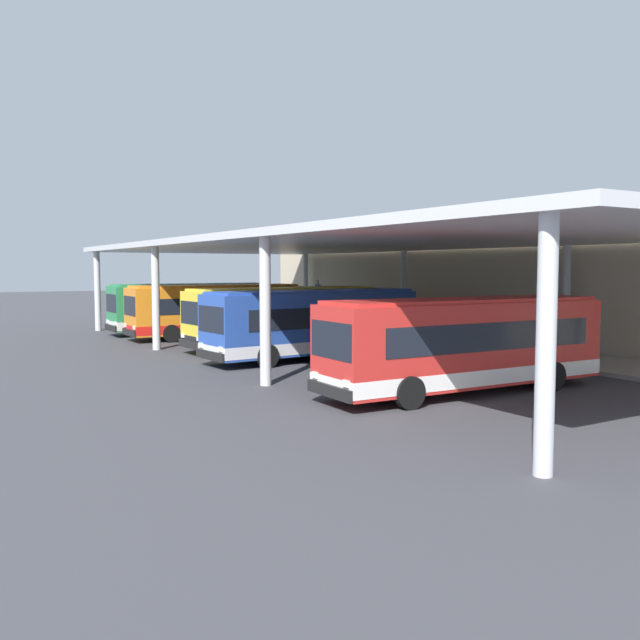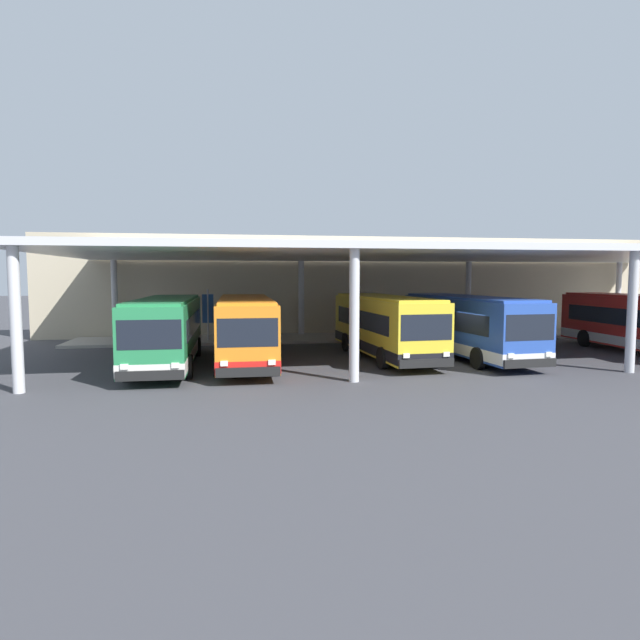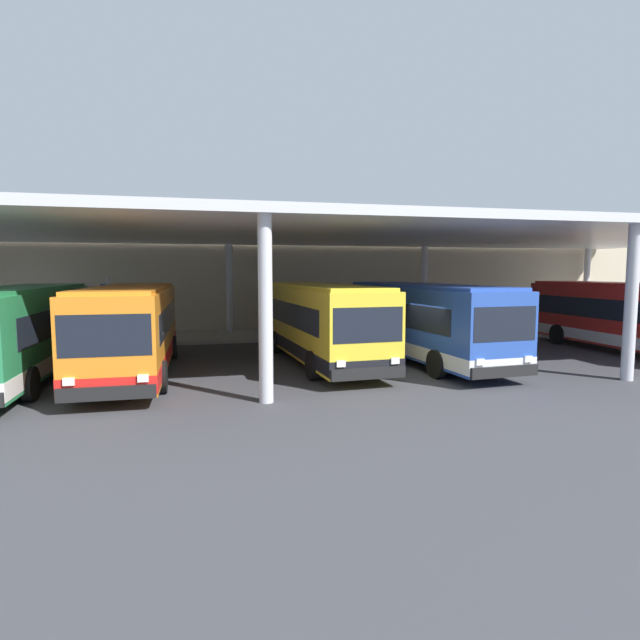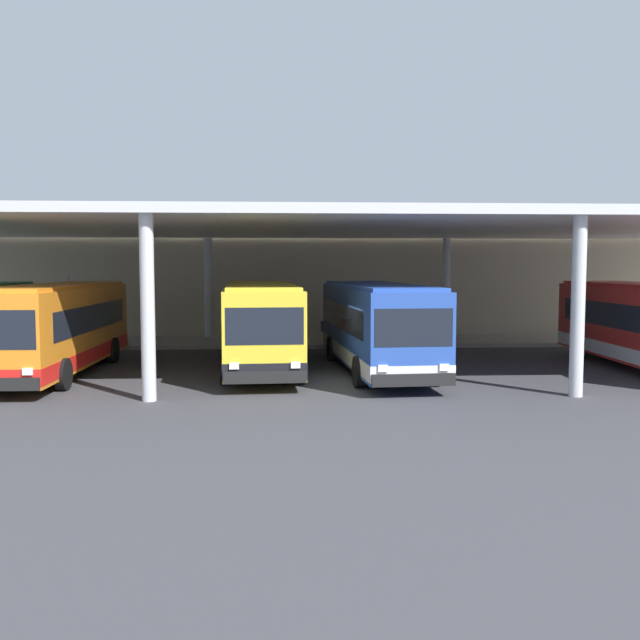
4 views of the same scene
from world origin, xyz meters
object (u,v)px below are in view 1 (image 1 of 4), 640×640
object	(u,v)px
bus_departing	(465,344)
bench_waiting	(455,333)
bus_nearest_bay	(193,307)
banner_sign	(318,300)
trash_bin	(421,329)
bus_second_bay	(216,310)
bus_far_bay	(314,323)
bus_middle_bay	(284,317)

from	to	relation	value
bus_departing	bench_waiting	distance (m)	14.07
bus_nearest_bay	banner_sign	distance (m)	8.66
bus_nearest_bay	trash_bin	distance (m)	14.85
bus_second_bay	trash_bin	world-z (taller)	bus_second_bay
bus_second_bay	banner_sign	bearing A→B (deg)	104.08
bus_second_bay	banner_sign	size ratio (longest dim) A/B	3.30
bus_nearest_bay	bench_waiting	distance (m)	17.19
bus_far_bay	bus_nearest_bay	bearing A→B (deg)	-179.30
bus_far_bay	trash_bin	distance (m)	10.21
bus_departing	trash_bin	size ratio (longest dim) A/B	10.81
bus_departing	banner_sign	xyz separation A→B (m)	(-23.35, 8.42, 0.32)
bus_nearest_bay	bus_middle_bay	world-z (taller)	same
bus_far_bay	trash_bin	world-z (taller)	bus_far_bay
trash_bin	banner_sign	bearing A→B (deg)	-173.40
bench_waiting	bus_middle_bay	bearing A→B (deg)	-113.13
bus_far_bay	bench_waiting	size ratio (longest dim) A/B	5.93
bus_nearest_bay	bus_far_bay	distance (m)	14.92
bus_second_bay	bench_waiting	xyz separation A→B (m)	(10.73, 9.29, -0.99)
bus_second_bay	bus_far_bay	world-z (taller)	same
bus_nearest_bay	bus_middle_bay	bearing A→B (deg)	4.87
bus_middle_bay	banner_sign	world-z (taller)	banner_sign
bus_second_bay	bench_waiting	distance (m)	14.22
banner_sign	bus_middle_bay	bearing A→B (deg)	-39.56
banner_sign	trash_bin	bearing A→B (deg)	6.60
banner_sign	bus_second_bay	bearing A→B (deg)	-75.92
bus_far_bay	trash_bin	bearing A→B (deg)	111.26
bus_far_bay	bench_waiting	world-z (taller)	bus_far_bay
bus_middle_bay	trash_bin	size ratio (longest dim) A/B	10.87
bus_nearest_bay	bus_departing	distance (m)	24.87
bus_second_bay	bus_far_bay	size ratio (longest dim) A/B	0.99
bus_middle_bay	bus_departing	distance (m)	14.17
bus_nearest_bay	bus_middle_bay	xyz separation A→B (m)	(10.73, 0.91, 0.00)
bus_middle_bay	trash_bin	world-z (taller)	bus_middle_bay
bus_middle_bay	bench_waiting	bearing A→B (deg)	66.87
bus_nearest_bay	bus_far_bay	xyz separation A→B (m)	(14.92, 0.18, 0.00)
bus_middle_bay	trash_bin	bearing A→B (deg)	86.64
trash_bin	banner_sign	xyz separation A→B (m)	(-9.72, -1.13, 1.30)
bus_far_bay	banner_sign	world-z (taller)	banner_sign
trash_bin	bus_departing	bearing A→B (deg)	-35.01
bus_departing	trash_bin	bearing A→B (deg)	144.99
banner_sign	bus_departing	bearing A→B (deg)	-19.83
bus_far_bay	bus_departing	distance (m)	9.95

